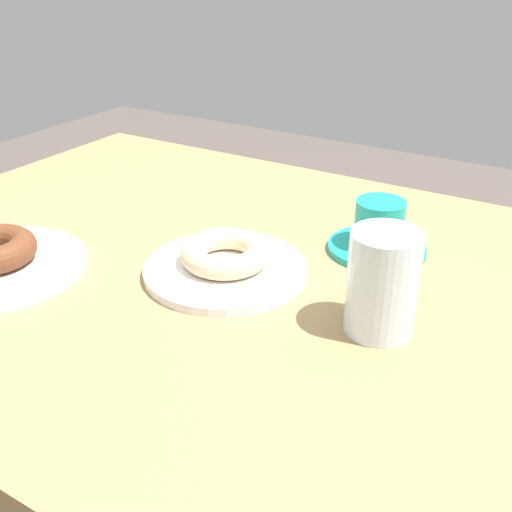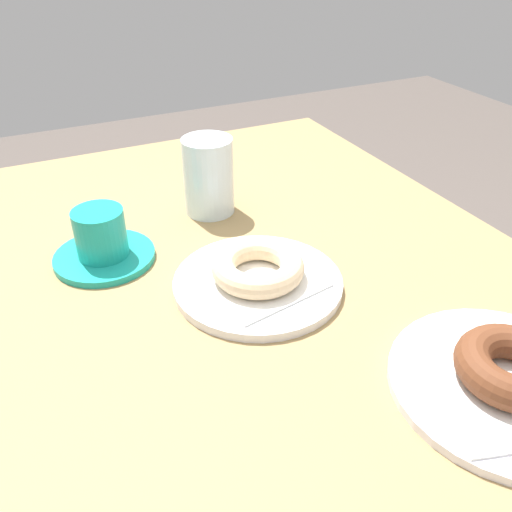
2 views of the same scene
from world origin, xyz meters
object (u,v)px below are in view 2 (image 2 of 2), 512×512
Objects in this scene: plate_sugar_ring at (258,283)px; coffee_cup at (102,241)px; plate_chocolate_ring at (506,385)px; donut_chocolate_ring at (512,366)px; donut_sugar_ring at (258,267)px; water_glass at (209,176)px.

coffee_cup is at bearing -132.10° from plate_sugar_ring.
plate_chocolate_ring is 0.53m from coffee_cup.
plate_chocolate_ring is at bearing 37.13° from coffee_cup.
coffee_cup is (-0.42, -0.32, -0.00)m from donut_chocolate_ring.
water_glass reaches higher than donut_sugar_ring.
plate_chocolate_ring is 0.03m from donut_chocolate_ring.
donut_chocolate_ring is 0.51m from water_glass.
water_glass is at bearing 174.65° from donut_sugar_ring.
plate_sugar_ring is 1.57× the size of coffee_cup.
water_glass reaches higher than plate_chocolate_ring.
water_glass is at bearing -165.07° from plate_chocolate_ring.
water_glass is (-0.22, 0.02, 0.03)m from donut_sugar_ring.
donut_chocolate_ring is 0.31m from donut_sugar_ring.
donut_chocolate_ring is 0.31m from plate_sugar_ring.
coffee_cup is (-0.15, -0.17, -0.00)m from donut_sugar_ring.
coffee_cup is at bearing -68.87° from water_glass.
coffee_cup is at bearing -142.87° from plate_chocolate_ring.
donut_chocolate_ring reaches higher than plate_sugar_ring.
donut_sugar_ring reaches higher than plate_chocolate_ring.
water_glass reaches higher than donut_chocolate_ring.
donut_chocolate_ring is (0.00, 0.00, 0.03)m from plate_chocolate_ring.
coffee_cup is (0.07, -0.19, -0.03)m from water_glass.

